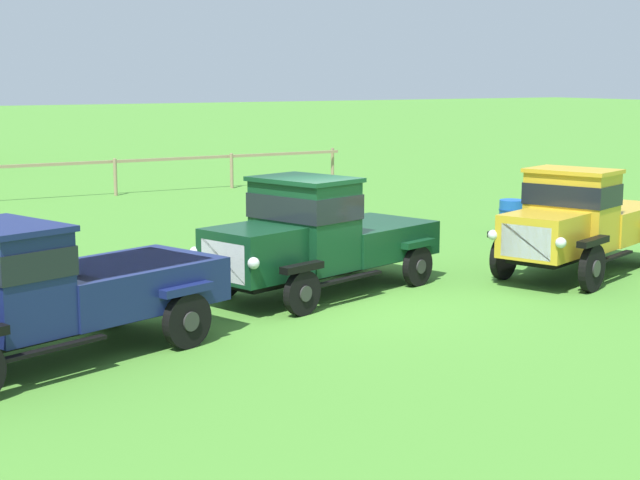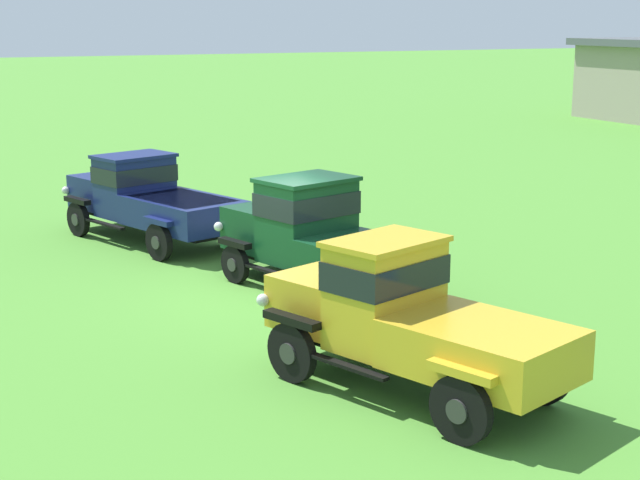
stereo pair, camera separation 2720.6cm
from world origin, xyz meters
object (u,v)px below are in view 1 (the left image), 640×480
(vintage_truck_second_in_line, at_px, (317,235))
(vintage_truck_midrow_center, at_px, (580,221))
(oil_drum_beside_row, at_px, (511,216))
(vintage_truck_foreground_near, at_px, (40,291))

(vintage_truck_second_in_line, bearing_deg, vintage_truck_midrow_center, -11.81)
(vintage_truck_second_in_line, height_order, oil_drum_beside_row, vintage_truck_second_in_line)
(vintage_truck_foreground_near, distance_m, vintage_truck_second_in_line, 5.91)
(vintage_truck_foreground_near, xyz_separation_m, vintage_truck_second_in_line, (5.60, 1.91, 0.06))
(vintage_truck_foreground_near, relative_size, vintage_truck_second_in_line, 1.09)
(oil_drum_beside_row, bearing_deg, vintage_truck_second_in_line, -155.55)
(oil_drum_beside_row, bearing_deg, vintage_truck_foreground_near, -157.84)
(vintage_truck_second_in_line, bearing_deg, oil_drum_beside_row, 24.45)
(vintage_truck_foreground_near, distance_m, vintage_truck_midrow_center, 11.14)
(vintage_truck_second_in_line, distance_m, oil_drum_beside_row, 8.72)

